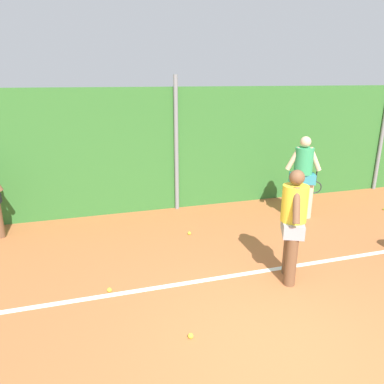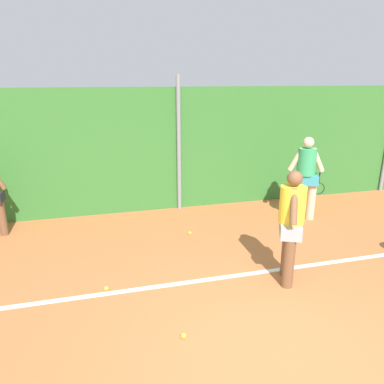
{
  "view_description": "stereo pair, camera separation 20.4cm",
  "coord_description": "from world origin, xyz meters",
  "views": [
    {
      "loc": [
        -1.98,
        -2.99,
        3.09
      ],
      "look_at": [
        -0.16,
        3.25,
        1.02
      ],
      "focal_mm": 33.58,
      "sensor_mm": 36.0,
      "label": 1
    },
    {
      "loc": [
        -1.79,
        -3.05,
        3.09
      ],
      "look_at": [
        -0.16,
        3.25,
        1.02
      ],
      "focal_mm": 33.58,
      "sensor_mm": 36.0,
      "label": 2
    }
  ],
  "objects": [
    {
      "name": "ground_plane",
      "position": [
        0.0,
        1.56,
        0.0
      ],
      "size": [
        31.54,
        31.54,
        0.0
      ],
      "primitive_type": "plane",
      "color": "#B76638"
    },
    {
      "name": "hedge_fence_backdrop",
      "position": [
        0.0,
        5.31,
        1.45
      ],
      "size": [
        20.5,
        0.25,
        2.9
      ],
      "primitive_type": "cube",
      "color": "#33702D",
      "rests_on": "ground_plane"
    },
    {
      "name": "fence_post_center",
      "position": [
        0.0,
        5.14,
        1.58
      ],
      "size": [
        0.1,
        0.1,
        3.17
      ],
      "primitive_type": "cylinder",
      "color": "gray",
      "rests_on": "ground_plane"
    },
    {
      "name": "fence_post_right",
      "position": [
        5.91,
        5.14,
        1.58
      ],
      "size": [
        0.1,
        0.1,
        3.17
      ],
      "primitive_type": "cylinder",
      "color": "gray",
      "rests_on": "ground_plane"
    },
    {
      "name": "court_baseline_paint",
      "position": [
        0.0,
        1.79,
        0.0
      ],
      "size": [
        14.98,
        0.1,
        0.01
      ],
      "primitive_type": "cube",
      "color": "white",
      "rests_on": "ground_plane"
    },
    {
      "name": "player_foreground_near",
      "position": [
        0.93,
        1.47,
        1.02
      ],
      "size": [
        0.5,
        0.7,
        1.81
      ],
      "rotation": [
        0.0,
        0.0,
        1.13
      ],
      "color": "brown",
      "rests_on": "ground_plane"
    },
    {
      "name": "player_midcourt",
      "position": [
        2.58,
        3.79,
        1.05
      ],
      "size": [
        0.81,
        0.51,
        1.88
      ],
      "rotation": [
        0.0,
        0.0,
        5.88
      ],
      "color": "beige",
      "rests_on": "ground_plane"
    },
    {
      "name": "tennis_ball_0",
      "position": [
        -0.97,
        0.56,
        0.03
      ],
      "size": [
        0.07,
        0.07,
        0.07
      ],
      "primitive_type": "sphere",
      "color": "#CCDB33",
      "rests_on": "ground_plane"
    },
    {
      "name": "tennis_ball_3",
      "position": [
        -1.87,
        1.88,
        0.03
      ],
      "size": [
        0.07,
        0.07,
        0.07
      ],
      "primitive_type": "sphere",
      "color": "#CCDB33",
      "rests_on": "ground_plane"
    },
    {
      "name": "tennis_ball_6",
      "position": [
        -0.14,
        3.54,
        0.03
      ],
      "size": [
        0.07,
        0.07,
        0.07
      ],
      "primitive_type": "sphere",
      "color": "#CCDB33",
      "rests_on": "ground_plane"
    }
  ]
}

